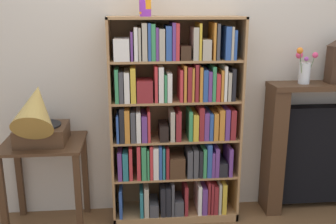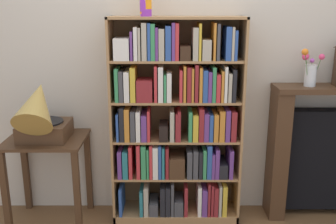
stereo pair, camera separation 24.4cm
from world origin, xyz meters
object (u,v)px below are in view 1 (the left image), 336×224
object	(u,v)px
fireplace_mantel	(326,148)
flower_vase	(304,69)
gramophone	(38,117)
side_table_left	(45,164)
bookshelf	(175,125)

from	to	relation	value
fireplace_mantel	flower_vase	distance (m)	0.71
flower_vase	gramophone	bearing A→B (deg)	-174.40
side_table_left	gramophone	size ratio (longest dim) A/B	1.34
bookshelf	gramophone	world-z (taller)	bookshelf
gramophone	flower_vase	bearing A→B (deg)	5.60
fireplace_mantel	flower_vase	bearing A→B (deg)	-175.14
fireplace_mantel	bookshelf	bearing A→B (deg)	-177.63
bookshelf	fireplace_mantel	distance (m)	1.27
bookshelf	fireplace_mantel	size ratio (longest dim) A/B	1.48
side_table_left	fireplace_mantel	size ratio (longest dim) A/B	0.65
bookshelf	flower_vase	distance (m)	1.07
side_table_left	flower_vase	xyz separation A→B (m)	(1.96, 0.11, 0.66)
gramophone	flower_vase	xyz separation A→B (m)	(1.96, 0.19, 0.28)
gramophone	flower_vase	size ratio (longest dim) A/B	1.82
bookshelf	flower_vase	bearing A→B (deg)	1.72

